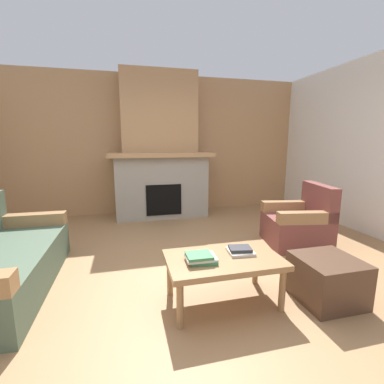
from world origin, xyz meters
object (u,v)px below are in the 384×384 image
(fireplace, at_px, (160,156))
(coffee_table, at_px, (224,263))
(armchair, at_px, (299,224))
(ottoman, at_px, (327,279))

(fireplace, relative_size, coffee_table, 2.70)
(fireplace, relative_size, armchair, 3.05)
(ottoman, bearing_deg, armchair, 64.66)
(armchair, relative_size, coffee_table, 0.89)
(fireplace, height_order, armchair, fireplace)
(armchair, distance_m, ottoman, 1.39)
(armchair, xyz_separation_m, ottoman, (-0.59, -1.25, -0.09))
(coffee_table, relative_size, ottoman, 1.92)
(fireplace, bearing_deg, armchair, -50.57)
(fireplace, xyz_separation_m, coffee_table, (0.14, -3.08, -0.79))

